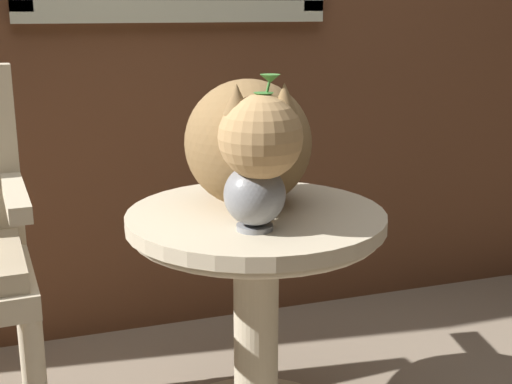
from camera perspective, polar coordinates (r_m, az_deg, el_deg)
name	(u,v)px	position (r m, az deg, el deg)	size (l,w,h in m)	color
wicker_side_table	(256,291)	(1.76, 0.00, -8.12)	(0.63, 0.63, 0.63)	beige
cat	(249,143)	(1.69, -0.54, 4.07)	(0.37, 0.69, 0.33)	olive
pewter_vase_with_ivy	(255,186)	(1.53, -0.08, 0.47)	(0.14, 0.14, 0.34)	gray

